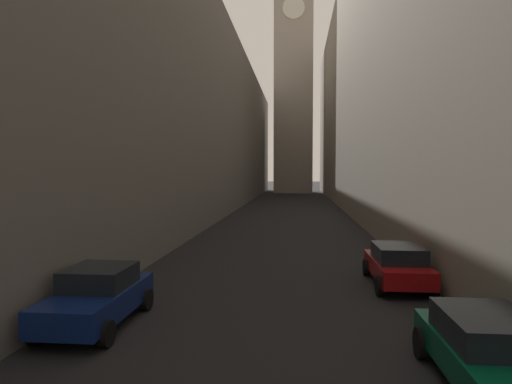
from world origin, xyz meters
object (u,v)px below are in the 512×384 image
object	(u,v)px
clock_tower	(294,17)
parked_car_right_far	(397,264)
parked_car_left_third	(98,296)
parked_car_right_third	(489,351)

from	to	relation	value
clock_tower	parked_car_right_far	bearing A→B (deg)	-86.31
clock_tower	parked_car_right_far	world-z (taller)	clock_tower
parked_car_right_far	parked_car_left_third	bearing A→B (deg)	118.95
clock_tower	parked_car_left_third	world-z (taller)	clock_tower
clock_tower	parked_car_right_far	size ratio (longest dim) A/B	14.88
parked_car_right_third	parked_car_right_far	xyz separation A→B (m)	(-0.00, 7.62, 0.01)
parked_car_right_third	parked_car_right_far	world-z (taller)	parked_car_right_far
parked_car_left_third	parked_car_right_far	world-z (taller)	parked_car_left_third
parked_car_right_far	parked_car_right_third	bearing A→B (deg)	-180.00
clock_tower	parked_car_right_far	distance (m)	75.33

